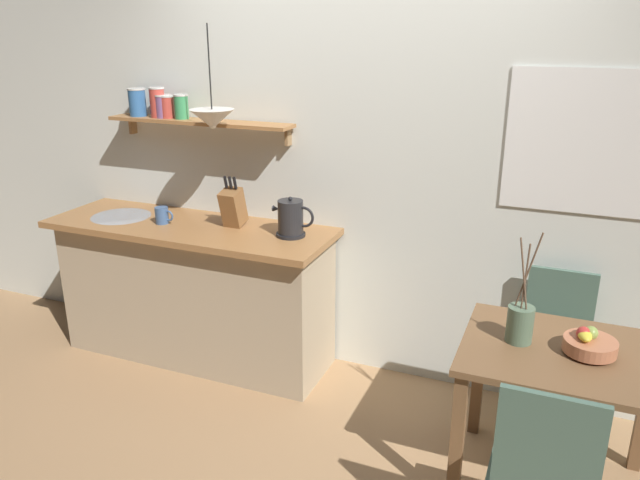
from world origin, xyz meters
name	(u,v)px	position (x,y,z in m)	size (l,w,h in m)	color
ground_plane	(320,413)	(0.00, 0.00, 0.00)	(14.00, 14.00, 0.00)	#A87F56
back_wall	(395,160)	(0.21, 0.65, 1.35)	(6.80, 0.11, 2.70)	silver
kitchen_counter	(196,290)	(-1.00, 0.32, 0.46)	(1.83, 0.63, 0.92)	tan
wall_shelf	(175,112)	(-1.18, 0.49, 1.58)	(1.24, 0.20, 0.32)	#9E6B3D
dining_table	(562,376)	(1.23, -0.13, 0.61)	(0.89, 0.71, 0.73)	brown
dining_chair_near	(543,478)	(1.19, -0.75, 0.52)	(0.40, 0.41, 0.93)	#4C6B5B
dining_chair_far	(555,343)	(1.19, 0.41, 0.49)	(0.40, 0.39, 0.86)	#4C6B5B
fruit_bowl	(589,343)	(1.32, -0.12, 0.78)	(0.23, 0.23, 0.12)	#BC704C
twig_vase	(520,323)	(1.02, -0.12, 0.82)	(0.12, 0.12, 0.53)	#567056
electric_kettle	(291,219)	(-0.32, 0.34, 1.02)	(0.26, 0.17, 0.24)	black
knife_block	(233,207)	(-0.72, 0.37, 1.04)	(0.11, 0.17, 0.32)	brown
coffee_mug_by_sink	(162,215)	(-1.16, 0.26, 0.97)	(0.13, 0.08, 0.10)	#3D5B89
pendant_lamp	(212,119)	(-0.77, 0.28, 1.58)	(0.25, 0.25, 0.57)	black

